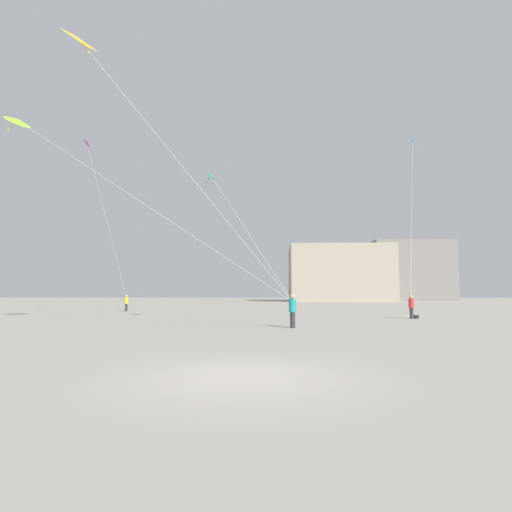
{
  "coord_description": "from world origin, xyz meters",
  "views": [
    {
      "loc": [
        0.43,
        -8.93,
        1.74
      ],
      "look_at": [
        0.0,
        16.42,
        3.99
      ],
      "focal_mm": 29.33,
      "sensor_mm": 36.0,
      "label": 1
    }
  ],
  "objects": [
    {
      "name": "building_centre_hall",
      "position": [
        35.0,
        89.47,
        6.92
      ],
      "size": [
        18.12,
        9.53,
        13.84
      ],
      "color": "gray",
      "rests_on": "ground_plane"
    },
    {
      "name": "kite_lime_diamond",
      "position": [
        -12.26,
        11.93,
        10.63
      ],
      "size": [
        15.13,
        1.74,
        9.84
      ],
      "color": "#8CD12D"
    },
    {
      "name": "kite_cyan_diamond",
      "position": [
        14.04,
        28.25,
        15.22
      ],
      "size": [
        4.02,
        9.06,
        14.69
      ],
      "color": "#1EB2C6"
    },
    {
      "name": "handbag_beside_flyer",
      "position": [
        10.89,
        20.0,
        0.12
      ],
      "size": [
        0.35,
        0.24,
        0.24
      ],
      "primitive_type": "cube",
      "rotation": [
        0.0,
        0.0,
        3.47
      ],
      "color": "black",
      "rests_on": "ground_plane"
    },
    {
      "name": "kite_amber_delta",
      "position": [
        -8.19,
        10.13,
        13.69
      ],
      "size": [
        11.06,
        3.07,
        13.02
      ],
      "color": "yellow"
    },
    {
      "name": "person_in_red",
      "position": [
        10.54,
        19.9,
        0.88
      ],
      "size": [
        0.35,
        0.35,
        1.6
      ],
      "rotation": [
        0.0,
        0.0,
        3.96
      ],
      "color": "#2D2D33",
      "rests_on": "ground_plane"
    },
    {
      "name": "kite_emerald_diamond",
      "position": [
        -2.63,
        15.6,
        8.66
      ],
      "size": [
        5.08,
        3.87,
        7.81
      ],
      "color": "green"
    },
    {
      "name": "building_left_hall",
      "position": [
        17.0,
        82.76,
        5.93
      ],
      "size": [
        21.74,
        16.39,
        11.86
      ],
      "color": "#A39984",
      "rests_on": "ground_plane"
    },
    {
      "name": "person_in_yellow",
      "position": [
        -12.72,
        31.22,
        0.87
      ],
      "size": [
        0.34,
        0.34,
        1.58
      ],
      "rotation": [
        0.0,
        0.0,
        3.49
      ],
      "color": "#2D2D33",
      "rests_on": "ground_plane"
    },
    {
      "name": "ground_plane",
      "position": [
        0.0,
        0.0,
        0.0
      ],
      "size": [
        300.0,
        300.0,
        0.0
      ],
      "primitive_type": "plane",
      "color": "#9E9689"
    },
    {
      "name": "person_in_teal",
      "position": [
        1.91,
        12.25,
        0.93
      ],
      "size": [
        0.37,
        0.37,
        1.7
      ],
      "rotation": [
        0.0,
        0.0,
        1.9
      ],
      "color": "#2D2D33",
      "rests_on": "ground_plane"
    },
    {
      "name": "kite_magenta_delta",
      "position": [
        -15.61,
        28.28,
        14.87
      ],
      "size": [
        3.41,
        3.64,
        14.47
      ],
      "color": "#D12899"
    }
  ]
}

